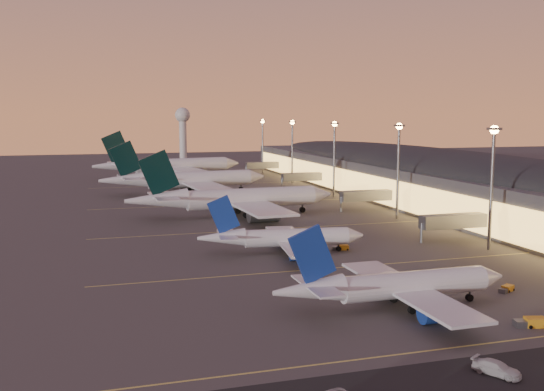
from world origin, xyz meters
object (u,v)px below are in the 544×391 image
(airliner_narrow_north, at_px, (282,238))
(airliner_wide_near, at_px, (234,199))
(airliner_wide_mid, at_px, (186,180))
(baggage_tug_a, at_px, (532,323))
(radar_tower, at_px, (183,125))
(airliner_wide_far, at_px, (169,166))
(service_van_c, at_px, (497,368))
(airliner_narrow_south, at_px, (395,286))
(baggage_tug_b, at_px, (507,289))
(baggage_tug_c, at_px, (341,248))

(airliner_narrow_north, relative_size, airliner_wide_near, 0.58)
(airliner_wide_mid, height_order, baggage_tug_a, airliner_wide_mid)
(airliner_narrow_north, relative_size, baggage_tug_a, 7.77)
(airliner_wide_near, relative_size, radar_tower, 1.83)
(airliner_narrow_north, relative_size, airliner_wide_far, 0.52)
(airliner_wide_near, bearing_deg, airliner_narrow_north, -94.42)
(airliner_wide_far, bearing_deg, radar_tower, 68.80)
(airliner_narrow_north, bearing_deg, service_van_c, -78.45)
(airliner_wide_near, relative_size, baggage_tug_a, 13.42)
(airliner_wide_far, bearing_deg, airliner_narrow_south, -96.80)
(airliner_wide_far, distance_m, baggage_tug_b, 193.98)
(airliner_wide_far, xyz_separation_m, baggage_tug_b, (29.86, -191.60, -5.08))
(airliner_narrow_south, height_order, airliner_wide_near, airliner_wide_near)
(airliner_narrow_north, bearing_deg, airliner_narrow_south, -75.69)
(airliner_wide_near, xyz_separation_m, baggage_tug_c, (11.89, -47.54, -4.42))
(baggage_tug_c, xyz_separation_m, service_van_c, (-7.99, -61.67, 0.30))
(radar_tower, xyz_separation_m, baggage_tug_b, (9.77, -286.82, -21.45))
(airliner_wide_far, bearing_deg, baggage_tug_a, -93.08)
(airliner_narrow_north, height_order, baggage_tug_a, airliner_narrow_north)
(airliner_wide_near, xyz_separation_m, baggage_tug_a, (17.99, -97.66, -4.32))
(airliner_wide_far, height_order, baggage_tug_a, airliner_wide_far)
(airliner_narrow_south, height_order, radar_tower, radar_tower)
(airliner_narrow_north, bearing_deg, baggage_tug_c, 5.07)
(airliner_narrow_south, relative_size, airliner_wide_far, 0.55)
(radar_tower, bearing_deg, baggage_tug_b, -88.05)
(baggage_tug_b, height_order, baggage_tug_c, baggage_tug_c)
(baggage_tug_a, bearing_deg, airliner_wide_far, 111.08)
(airliner_narrow_north, xyz_separation_m, radar_tower, (16.51, 250.94, 18.70))
(airliner_wide_mid, bearing_deg, service_van_c, -92.25)
(airliner_narrow_north, distance_m, baggage_tug_c, 13.05)
(airliner_wide_near, height_order, airliner_wide_far, airliner_wide_far)
(airliner_wide_near, xyz_separation_m, radar_tower, (15.64, 203.87, 16.98))
(airliner_wide_far, bearing_deg, airliner_wide_near, -96.94)
(airliner_wide_mid, bearing_deg, baggage_tug_b, -82.76)
(baggage_tug_a, height_order, baggage_tug_c, baggage_tug_a)
(airliner_wide_near, relative_size, baggage_tug_c, 16.36)
(airliner_narrow_south, xyz_separation_m, baggage_tug_a, (14.02, -11.97, -2.83))
(baggage_tug_b, distance_m, baggage_tug_c, 37.90)
(airliner_wide_mid, distance_m, service_van_c, 162.64)
(airliner_narrow_south, xyz_separation_m, service_van_c, (-0.08, -23.51, -2.64))
(airliner_narrow_south, distance_m, baggage_tug_c, 39.08)
(airliner_wide_mid, relative_size, baggage_tug_a, 13.66)
(baggage_tug_b, bearing_deg, radar_tower, 64.71)
(airliner_wide_mid, height_order, service_van_c, airliner_wide_mid)
(airliner_narrow_south, xyz_separation_m, airliner_wide_near, (-3.97, 85.69, 1.49))
(airliner_wide_near, bearing_deg, airliner_wide_far, 88.98)
(airliner_narrow_south, bearing_deg, service_van_c, -90.51)
(airliner_wide_mid, bearing_deg, baggage_tug_c, -85.77)
(airliner_wide_near, height_order, radar_tower, radar_tower)
(airliner_wide_far, height_order, service_van_c, airliner_wide_far)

